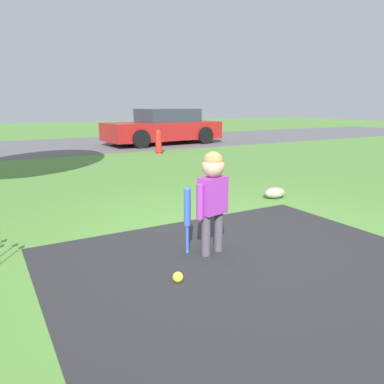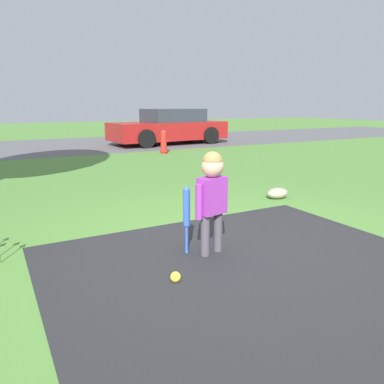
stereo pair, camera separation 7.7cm
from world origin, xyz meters
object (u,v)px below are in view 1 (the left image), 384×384
object	(u,v)px
fire_hydrant	(159,142)
parked_car	(164,127)
sports_ball	(178,277)
child	(213,189)
baseball_bat	(187,211)

from	to	relation	value
fire_hydrant	parked_car	world-z (taller)	parked_car
parked_car	sports_ball	bearing A→B (deg)	60.74
sports_ball	fire_hydrant	world-z (taller)	fire_hydrant
child	sports_ball	world-z (taller)	child
baseball_bat	parked_car	world-z (taller)	parked_car
sports_ball	fire_hydrant	bearing A→B (deg)	66.31
child	baseball_bat	size ratio (longest dim) A/B	1.49
fire_hydrant	parked_car	size ratio (longest dim) A/B	0.16
sports_ball	parked_car	distance (m)	11.26
sports_ball	fire_hydrant	xyz separation A→B (m)	(3.36, 7.67, 0.30)
baseball_bat	fire_hydrant	world-z (taller)	fire_hydrant
child	parked_car	bearing A→B (deg)	53.29
baseball_bat	sports_ball	size ratio (longest dim) A/B	7.59
sports_ball	baseball_bat	bearing A→B (deg)	53.65
sports_ball	fire_hydrant	size ratio (longest dim) A/B	0.13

